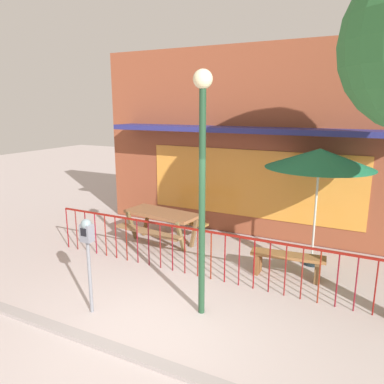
% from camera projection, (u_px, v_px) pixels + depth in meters
% --- Properties ---
extents(ground, '(40.00, 40.00, 0.00)m').
position_uv_depth(ground, '(150.00, 330.00, 5.50)').
color(ground, '#B7A8A4').
extents(pub_storefront, '(8.37, 1.31, 4.69)m').
position_uv_depth(pub_storefront, '(254.00, 143.00, 9.20)').
color(pub_storefront, '#522626').
rests_on(pub_storefront, ground).
extents(patio_fence_front, '(7.06, 0.04, 0.97)m').
position_uv_depth(patio_fence_front, '(204.00, 246.00, 7.03)').
color(patio_fence_front, maroon).
rests_on(patio_fence_front, ground).
extents(picnic_table_left, '(1.95, 1.57, 0.79)m').
position_uv_depth(picnic_table_left, '(162.00, 219.00, 8.87)').
color(picnic_table_left, brown).
rests_on(picnic_table_left, ground).
extents(patio_umbrella, '(2.13, 2.13, 2.44)m').
position_uv_depth(patio_umbrella, '(319.00, 159.00, 7.29)').
color(patio_umbrella, black).
rests_on(patio_umbrella, ground).
extents(patio_bench, '(1.43, 0.48, 0.48)m').
position_uv_depth(patio_bench, '(288.00, 260.00, 7.11)').
color(patio_bench, brown).
rests_on(patio_bench, ground).
extents(parking_meter_near, '(0.18, 0.17, 1.57)m').
position_uv_depth(parking_meter_near, '(87.00, 241.00, 5.71)').
color(parking_meter_near, slate).
rests_on(parking_meter_near, ground).
extents(street_lamp, '(0.28, 0.28, 3.76)m').
position_uv_depth(street_lamp, '(202.00, 161.00, 5.41)').
color(street_lamp, '#20432A').
rests_on(street_lamp, ground).
extents(curb_edge, '(11.72, 0.20, 0.11)m').
position_uv_depth(curb_edge, '(125.00, 354.00, 4.96)').
color(curb_edge, gray).
rests_on(curb_edge, ground).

